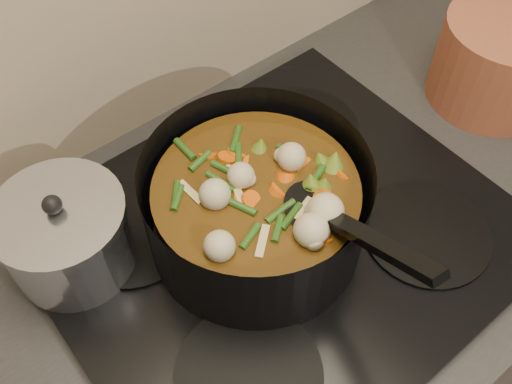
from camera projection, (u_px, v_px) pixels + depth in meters
counter at (272, 357)px, 1.18m from camera, size 2.64×0.64×0.91m
stovetop at (280, 237)px, 0.81m from camera, size 0.62×0.54×0.03m
stockpot at (256, 207)px, 0.75m from camera, size 0.36×0.43×0.21m
saucepan at (67, 236)px, 0.73m from camera, size 0.17×0.17×0.14m
terracotta_crock at (499, 61)px, 0.94m from camera, size 0.23×0.23×0.15m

